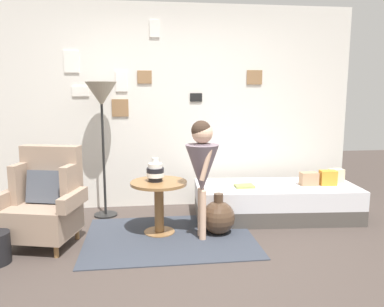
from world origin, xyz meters
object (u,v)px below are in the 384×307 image
Objects in this scene: book_on_daybed at (244,186)px; demijohn_near at (218,217)px; daybed at (275,201)px; vase_striped at (155,172)px; armchair at (45,201)px; floor_lamp at (101,101)px; person_child at (202,163)px; side_table at (159,196)px.

book_on_daybed is 0.59m from demijohn_near.
daybed is 1.56m from vase_striped.
daybed is at bearing 12.71° from vase_striped.
armchair is 2.59m from daybed.
floor_lamp is (-2.04, 0.33, 1.20)m from daybed.
person_child is at bearing -150.94° from daybed.
person_child is at bearing -2.10° from armchair.
floor_lamp is at bearing 170.91° from daybed.
side_table reaches higher than demijohn_near.
side_table is (1.12, 0.15, -0.03)m from armchair.
floor_lamp is at bearing 148.40° from demijohn_near.
floor_lamp reaches higher than demijohn_near.
daybed is at bearing 10.92° from armchair.
vase_striped reaches higher than daybed.
armchair is at bearing -171.49° from vase_striped.
armchair is 0.60× the size of floor_lamp.
side_table is 0.26m from vase_striped.
floor_lamp is 1.91m from demijohn_near.
armchair is 1.35m from floor_lamp.
armchair is 0.79× the size of person_child.
side_table reaches higher than book_on_daybed.
demijohn_near is (-0.79, -0.44, -0.02)m from daybed.
floor_lamp reaches higher than armchair.
floor_lamp is (-0.60, 0.65, 0.72)m from vase_striped.
vase_striped reaches higher than side_table.
person_child is 5.57× the size of book_on_daybed.
person_child reaches higher than side_table.
person_child reaches higher than vase_striped.
armchair is at bearing -172.63° from side_table.
demijohn_near is at bearing -9.13° from side_table.
vase_striped is at bearing -167.29° from daybed.
floor_lamp reaches higher than vase_striped.
daybed is at bearing 8.22° from book_on_daybed.
person_child reaches higher than armchair.
demijohn_near is (0.66, -0.12, -0.49)m from vase_striped.
vase_striped is 0.57× the size of demijohn_near.
side_table is at bearing 7.37° from armchair.
book_on_daybed is at bearing 15.81° from side_table.
floor_lamp is at bearing 58.86° from armchair.
floor_lamp is 1.50m from person_child.
floor_lamp is 1.32× the size of person_child.
armchair is 0.50× the size of daybed.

